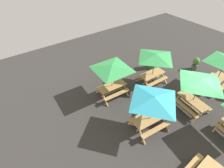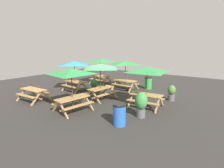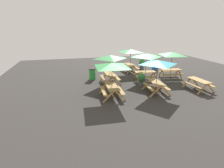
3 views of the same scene
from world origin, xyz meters
name	(u,v)px [view 2 (image 2 of 3)]	position (x,y,z in m)	size (l,w,h in m)	color
ground_plane	(104,98)	(0.00, 0.00, 0.00)	(24.89, 24.89, 0.00)	#33302D
picnic_table_0	(101,69)	(0.08, 0.25, 1.99)	(2.20, 2.20, 2.34)	tan
picnic_table_1	(74,65)	(3.05, -0.26, 1.99)	(2.17, 2.17, 2.34)	tan
picnic_table_2	(101,62)	(3.11, -3.47, 1.99)	(2.83, 2.83, 2.34)	tan
picnic_table_3	(71,74)	(-0.11, 2.83, 1.99)	(2.80, 2.80, 2.34)	tan
picnic_table_4	(125,65)	(0.14, -2.89, 1.99)	(2.04, 2.04, 2.34)	tan
picnic_table_5	(34,92)	(3.32, 3.00, 0.56)	(1.87, 1.61, 0.81)	tan
picnic_table_6	(147,73)	(-2.98, -0.02, 1.99)	(2.82, 2.82, 2.34)	tan
trash_bin_green	(148,83)	(-1.27, -4.16, 0.49)	(0.59, 0.59, 0.98)	green
trash_bin_blue	(119,114)	(-3.03, 2.79, 0.49)	(0.59, 0.59, 0.98)	blue
potted_plant_0	(94,85)	(1.54, -0.74, 0.57)	(0.56, 0.56, 1.03)	#59595B
potted_plant_1	(141,103)	(-3.40, 1.43, 0.70)	(0.60, 0.60, 1.26)	#59595B
potted_plant_2	(171,93)	(-3.77, -2.10, 0.53)	(0.49, 0.49, 1.00)	#59595B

